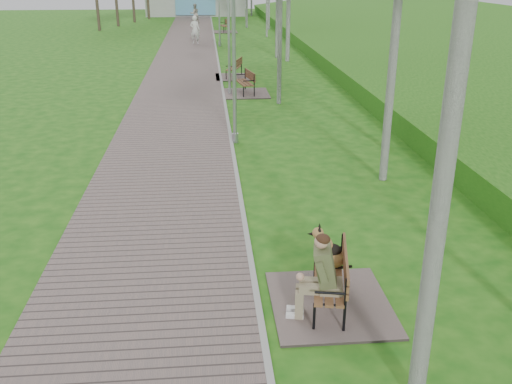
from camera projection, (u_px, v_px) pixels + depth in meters
ground at (240, 197)px, 12.75m from camera, size 120.00×120.00×0.00m
walkway at (186, 56)px, 32.50m from camera, size 3.50×67.00×0.04m
kerb at (217, 55)px, 32.64m from camera, size 0.10×67.00×0.05m
embankment at (430, 57)px, 32.23m from camera, size 14.00×70.00×1.60m
bench_main at (326, 282)px, 8.47m from camera, size 1.79×1.99×1.56m
bench_second at (244, 89)px, 22.88m from camera, size 1.86×2.06×1.14m
bench_third at (234, 73)px, 26.26m from camera, size 1.76×1.95×1.08m
bench_far at (224, 29)px, 44.31m from camera, size 1.89×2.11×1.16m
lamp_post_near at (234, 66)px, 15.84m from camera, size 0.18×0.18×4.75m
lamp_post_second at (229, 42)px, 22.10m from camera, size 0.17×0.17×4.43m
lamp_post_third at (219, 8)px, 35.72m from camera, size 0.19×0.19×4.96m
pedestrian_near at (195, 30)px, 37.13m from camera, size 0.78×0.66×1.82m
pedestrian_far at (195, 14)px, 50.67m from camera, size 0.98×0.87×1.68m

